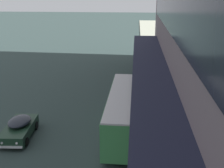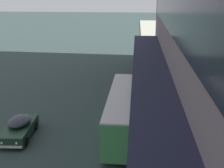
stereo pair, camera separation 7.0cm
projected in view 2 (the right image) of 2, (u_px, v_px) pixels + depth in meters
transit_bus_kerbside_front at (125, 110)px, 23.99m from camera, size 2.94×10.89×3.09m
sedan_oncoming_front at (19, 128)px, 23.39m from camera, size 2.15×4.62×1.46m
fire_hydrant at (160, 168)px, 18.66m from camera, size 0.20×0.40×0.70m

